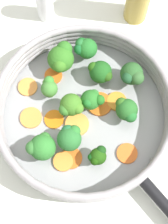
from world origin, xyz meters
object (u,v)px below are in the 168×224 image
at_px(carrot_slice_7, 54,119).
at_px(broccoli_floret_10, 85,48).
at_px(salt_shaker, 44,1).
at_px(carrot_slice_1, 53,76).
at_px(broccoli_floret_0, 98,156).
at_px(broccoli_floret_2, 50,87).
at_px(broccoli_floret_7, 71,106).
at_px(skillet, 84,116).
at_px(broccoli_floret_5, 93,100).
at_px(broccoli_floret_6, 127,110).
at_px(carrot_slice_2, 100,104).
at_px(carrot_slice_6, 28,87).
at_px(carrot_slice_4, 127,153).
at_px(broccoli_floret_1, 101,72).
at_px(broccoli_floret_4, 61,58).
at_px(broccoli_floret_9, 132,75).
at_px(carrot_slice_5, 63,161).
at_px(broccoli_floret_8, 42,147).
at_px(carrot_slice_0, 31,118).
at_px(carrot_slice_9, 71,158).
at_px(carrot_slice_3, 117,101).
at_px(broccoli_floret_3, 69,137).

relative_size(carrot_slice_7, broccoli_floret_10, 0.70).
xyz_separation_m(carrot_slice_7, salt_shaker, (0.14, -0.18, 0.03)).
bearing_deg(carrot_slice_1, broccoli_floret_0, 149.69).
distance_m(broccoli_floret_2, broccoli_floret_7, 0.05).
bearing_deg(broccoli_floret_10, skillet, 121.83).
relative_size(broccoli_floret_5, broccoli_floret_6, 0.96).
xyz_separation_m(carrot_slice_2, carrot_slice_6, (0.13, 0.04, -0.00)).
relative_size(carrot_slice_2, carrot_slice_4, 1.24).
height_order(carrot_slice_2, broccoli_floret_5, broccoli_floret_5).
relative_size(broccoli_floret_1, broccoli_floret_4, 0.82).
height_order(broccoli_floret_1, broccoli_floret_9, broccoli_floret_9).
distance_m(carrot_slice_2, broccoli_floret_9, 0.08).
bearing_deg(broccoli_floret_1, broccoli_floret_4, 14.87).
relative_size(broccoli_floret_6, broccoli_floret_10, 0.97).
xyz_separation_m(carrot_slice_5, carrot_slice_7, (0.06, -0.05, -0.00)).
relative_size(carrot_slice_2, broccoli_floret_8, 0.88).
bearing_deg(broccoli_floret_6, carrot_slice_4, 123.68).
relative_size(broccoli_floret_2, broccoli_floret_6, 0.87).
distance_m(carrot_slice_0, broccoli_floret_1, 0.15).
xyz_separation_m(carrot_slice_0, carrot_slice_7, (-0.04, -0.02, -0.00)).
relative_size(broccoli_floret_5, broccoli_floret_10, 0.93).
relative_size(carrot_slice_9, broccoli_floret_5, 0.82).
height_order(carrot_slice_4, broccoli_floret_9, broccoli_floret_9).
relative_size(carrot_slice_3, carrot_slice_9, 0.93).
distance_m(carrot_slice_3, broccoli_floret_0, 0.11).
distance_m(carrot_slice_2, carrot_slice_6, 0.14).
xyz_separation_m(carrot_slice_0, broccoli_floret_3, (-0.08, -0.00, 0.03)).
height_order(broccoli_floret_6, broccoli_floret_9, broccoli_floret_9).
height_order(carrot_slice_4, broccoli_floret_7, broccoli_floret_7).
xyz_separation_m(broccoli_floret_2, broccoli_floret_9, (-0.11, -0.10, 0.01)).
distance_m(carrot_slice_7, broccoli_floret_4, 0.11).
bearing_deg(skillet, carrot_slice_1, -20.28).
distance_m(carrot_slice_2, broccoli_floret_8, 0.13).
bearing_deg(carrot_slice_0, broccoli_floret_10, -95.27).
bearing_deg(broccoli_floret_6, skillet, 32.00).
distance_m(carrot_slice_5, broccoli_floret_9, 0.19).
xyz_separation_m(skillet, carrot_slice_5, (-0.02, 0.09, 0.01)).
xyz_separation_m(carrot_slice_7, broccoli_floret_1, (-0.03, -0.11, 0.02)).
xyz_separation_m(carrot_slice_5, broccoli_floret_4, (0.10, -0.15, 0.03)).
distance_m(carrot_slice_4, broccoli_floret_8, 0.15).
relative_size(carrot_slice_7, broccoli_floret_9, 0.68).
xyz_separation_m(carrot_slice_6, broccoli_floret_10, (-0.05, -0.11, 0.03)).
relative_size(carrot_slice_3, carrot_slice_7, 1.01).
height_order(carrot_slice_9, broccoli_floret_9, broccoli_floret_9).
xyz_separation_m(broccoli_floret_5, broccoli_floret_9, (-0.03, -0.08, 0.00)).
xyz_separation_m(skillet, carrot_slice_9, (-0.02, 0.08, 0.01)).
bearing_deg(broccoli_floret_0, broccoli_floret_1, -59.89).
bearing_deg(broccoli_floret_2, broccoli_floret_6, -165.57).
relative_size(carrot_slice_1, broccoli_floret_6, 0.69).
bearing_deg(broccoli_floret_4, broccoli_floret_3, 129.04).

